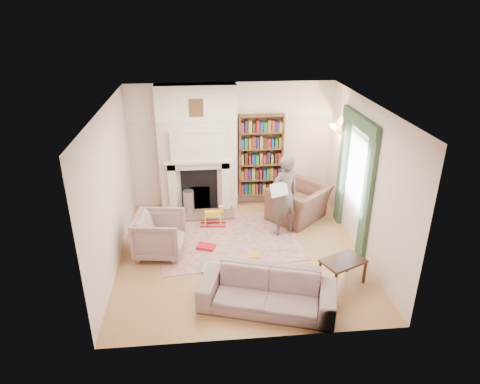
{
  "coord_description": "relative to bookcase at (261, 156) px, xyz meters",
  "views": [
    {
      "loc": [
        -0.69,
        -6.88,
        4.38
      ],
      "look_at": [
        0.0,
        0.25,
        1.15
      ],
      "focal_mm": 32.0,
      "sensor_mm": 36.0,
      "label": 1
    }
  ],
  "objects": [
    {
      "name": "floor",
      "position": [
        -0.65,
        -2.12,
        -1.18
      ],
      "size": [
        4.5,
        4.5,
        0.0
      ],
      "primitive_type": "plane",
      "color": "olive",
      "rests_on": "ground"
    },
    {
      "name": "sofa",
      "position": [
        -0.41,
        -3.71,
        -0.87
      ],
      "size": [
        2.22,
        1.4,
        0.61
      ],
      "primitive_type": "imported",
      "rotation": [
        0.0,
        0.0,
        -0.3
      ],
      "color": "gray",
      "rests_on": "floor"
    },
    {
      "name": "curtain_left",
      "position": [
        1.55,
        -2.42,
        0.02
      ],
      "size": [
        0.07,
        0.32,
        2.4
      ],
      "primitive_type": "cube",
      "color": "#29402A",
      "rests_on": "floor"
    },
    {
      "name": "coffee_table",
      "position": [
        0.94,
        -3.22,
        -0.95
      ],
      "size": [
        0.82,
        0.7,
        0.45
      ],
      "primitive_type": null,
      "rotation": [
        0.0,
        0.0,
        0.43
      ],
      "color": "#341E12",
      "rests_on": "floor"
    },
    {
      "name": "wall_right",
      "position": [
        1.6,
        -2.12,
        0.22
      ],
      "size": [
        0.0,
        4.5,
        4.5
      ],
      "primitive_type": "plane",
      "rotation": [
        1.57,
        0.0,
        -1.57
      ],
      "color": "beige",
      "rests_on": "floor"
    },
    {
      "name": "wall_sconce",
      "position": [
        1.38,
        -0.62,
        0.72
      ],
      "size": [
        0.2,
        0.24,
        0.24
      ],
      "primitive_type": null,
      "color": "gold",
      "rests_on": "wall_right"
    },
    {
      "name": "rug",
      "position": [
        -0.85,
        -1.61,
        -1.17
      ],
      "size": [
        2.92,
        2.37,
        0.01
      ],
      "primitive_type": "cube",
      "rotation": [
        0.0,
        0.0,
        0.11
      ],
      "color": "#C8AF97",
      "rests_on": "floor"
    },
    {
      "name": "wall_left",
      "position": [
        -2.9,
        -2.12,
        0.22
      ],
      "size": [
        0.0,
        4.5,
        4.5
      ],
      "primitive_type": "plane",
      "rotation": [
        1.57,
        0.0,
        1.57
      ],
      "color": "beige",
      "rests_on": "floor"
    },
    {
      "name": "window",
      "position": [
        1.58,
        -1.72,
        0.27
      ],
      "size": [
        0.02,
        0.9,
        1.3
      ],
      "primitive_type": "cube",
      "color": "silver",
      "rests_on": "wall_right"
    },
    {
      "name": "bookcase",
      "position": [
        0.0,
        0.0,
        0.0
      ],
      "size": [
        1.0,
        0.24,
        1.85
      ],
      "primitive_type": "cube",
      "color": "brown",
      "rests_on": "floor"
    },
    {
      "name": "armchair_reading",
      "position": [
        0.72,
        -0.86,
        -0.8
      ],
      "size": [
        1.55,
        1.54,
        0.76
      ],
      "primitive_type": "imported",
      "rotation": [
        0.0,
        0.0,
        3.89
      ],
      "color": "#51342B",
      "rests_on": "floor"
    },
    {
      "name": "game_box_lid",
      "position": [
        -1.31,
        -1.91,
        -1.14
      ],
      "size": [
        0.39,
        0.32,
        0.06
      ],
      "primitive_type": "cube",
      "rotation": [
        0.0,
        0.0,
        -0.34
      ],
      "color": "#B5141B",
      "rests_on": "rug"
    },
    {
      "name": "armchair_left",
      "position": [
        -2.16,
        -1.99,
        -0.78
      ],
      "size": [
        0.99,
        0.96,
        0.8
      ],
      "primitive_type": "imported",
      "rotation": [
        0.0,
        0.0,
        1.44
      ],
      "color": "#AFA290",
      "rests_on": "floor"
    },
    {
      "name": "newspaper",
      "position": [
        0.12,
        -1.66,
        -0.1
      ],
      "size": [
        0.39,
        0.26,
        0.26
      ],
      "primitive_type": "cube",
      "rotation": [
        -0.35,
        0.0,
        0.43
      ],
      "color": "white",
      "rests_on": "man_reading"
    },
    {
      "name": "board_game",
      "position": [
        -1.22,
        -2.61,
        -1.15
      ],
      "size": [
        0.41,
        0.41,
        0.03
      ],
      "primitive_type": "cube",
      "rotation": [
        0.0,
        0.0,
        -0.21
      ],
      "color": "#D8DA4D",
      "rests_on": "rug"
    },
    {
      "name": "curtain_right",
      "position": [
        1.55,
        -1.02,
        0.02
      ],
      "size": [
        0.07,
        0.32,
        2.4
      ],
      "primitive_type": "cube",
      "color": "#29402A",
      "rests_on": "floor"
    },
    {
      "name": "man_reading",
      "position": [
        0.27,
        -1.46,
        -0.33
      ],
      "size": [
        0.73,
        0.63,
        1.7
      ],
      "primitive_type": "imported",
      "rotation": [
        0.0,
        0.0,
        3.57
      ],
      "color": "#564945",
      "rests_on": "floor"
    },
    {
      "name": "fireplace",
      "position": [
        -1.4,
        -0.07,
        0.21
      ],
      "size": [
        1.7,
        0.58,
        2.8
      ],
      "color": "beige",
      "rests_on": "floor"
    },
    {
      "name": "ceiling",
      "position": [
        -0.65,
        -2.12,
        1.62
      ],
      "size": [
        4.5,
        4.5,
        0.0
      ],
      "primitive_type": "plane",
      "rotation": [
        3.14,
        0.0,
        0.0
      ],
      "color": "white",
      "rests_on": "wall_back"
    },
    {
      "name": "wall_front",
      "position": [
        -0.65,
        -4.37,
        0.22
      ],
      "size": [
        4.5,
        0.0,
        4.5
      ],
      "primitive_type": "plane",
      "rotation": [
        -1.57,
        0.0,
        0.0
      ],
      "color": "beige",
      "rests_on": "floor"
    },
    {
      "name": "comic_annuals",
      "position": [
        -0.45,
        -2.46,
        -1.16
      ],
      "size": [
        0.69,
        0.52,
        0.02
      ],
      "color": "red",
      "rests_on": "rug"
    },
    {
      "name": "rocking_horse",
      "position": [
        -1.14,
        -1.01,
        -0.94
      ],
      "size": [
        0.55,
        0.26,
        0.47
      ],
      "primitive_type": null,
      "rotation": [
        0.0,
        0.0,
        -0.1
      ],
      "color": "yellow",
      "rests_on": "rug"
    },
    {
      "name": "paraffin_heater",
      "position": [
        -1.65,
        -0.38,
        -0.9
      ],
      "size": [
        0.27,
        0.27,
        0.55
      ],
      "primitive_type": "cylinder",
      "rotation": [
        0.0,
        0.0,
        0.13
      ],
      "color": "#B0B4B8",
      "rests_on": "floor"
    },
    {
      "name": "pelmet",
      "position": [
        1.54,
        -1.72,
        1.2
      ],
      "size": [
        0.09,
        1.7,
        0.24
      ],
      "primitive_type": "cube",
      "color": "#29402A",
      "rests_on": "wall_right"
    },
    {
      "name": "wall_back",
      "position": [
        -0.65,
        0.13,
        0.22
      ],
      "size": [
        4.5,
        0.0,
        4.5
      ],
      "primitive_type": "plane",
      "rotation": [
        1.57,
        0.0,
        0.0
      ],
      "color": "beige",
      "rests_on": "floor"
    }
  ]
}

